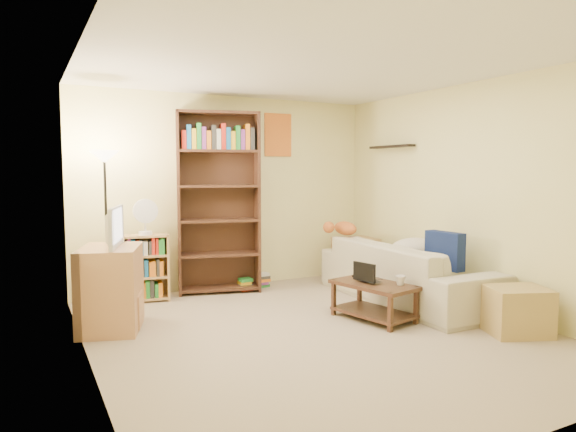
{
  "coord_description": "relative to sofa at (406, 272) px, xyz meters",
  "views": [
    {
      "loc": [
        -2.44,
        -4.1,
        1.53
      ],
      "look_at": [
        0.09,
        0.73,
        1.05
      ],
      "focal_mm": 32.0,
      "sensor_mm": 36.0,
      "label": 1
    }
  ],
  "objects": [
    {
      "name": "laptop_screen",
      "position": [
        -0.89,
        -0.41,
        0.15
      ],
      "size": [
        0.07,
        0.28,
        0.19
      ],
      "primitive_type": "cube",
      "rotation": [
        0.0,
        0.0,
        0.22
      ],
      "color": "white",
      "rests_on": "laptop"
    },
    {
      "name": "cream_blanket",
      "position": [
        0.17,
        0.05,
        0.25
      ],
      "size": [
        0.64,
        0.46,
        0.27
      ],
      "primitive_type": "ellipsoid",
      "color": "silver",
      "rests_on": "sofa"
    },
    {
      "name": "tabby_cat",
      "position": [
        -0.28,
        0.92,
        0.44
      ],
      "size": [
        0.54,
        0.21,
        0.19
      ],
      "color": "#CD662B",
      "rests_on": "sofa"
    },
    {
      "name": "tall_bookshelf",
      "position": [
        -1.79,
        1.43,
        0.85
      ],
      "size": [
        1.07,
        0.58,
        2.26
      ],
      "rotation": [
        0.0,
        0.0,
        -0.25
      ],
      "color": "#492A1C",
      "rests_on": "ground"
    },
    {
      "name": "room",
      "position": [
        -1.55,
        -0.54,
        1.28
      ],
      "size": [
        4.5,
        4.54,
        2.52
      ],
      "color": "tan",
      "rests_on": "ground"
    },
    {
      "name": "short_bookshelf",
      "position": [
        -2.76,
        1.41,
        0.05
      ],
      "size": [
        0.64,
        0.34,
        0.79
      ],
      "rotation": [
        0.0,
        0.0,
        -0.15
      ],
      "color": "tan",
      "rests_on": "ground"
    },
    {
      "name": "television",
      "position": [
        -3.25,
        0.47,
        0.65
      ],
      "size": [
        0.72,
        0.49,
        0.39
      ],
      "primitive_type": "imported",
      "rotation": [
        0.0,
        0.0,
        1.25
      ],
      "color": "black",
      "rests_on": "tv_stand"
    },
    {
      "name": "coffee_table",
      "position": [
        -0.8,
        -0.45,
        -0.11
      ],
      "size": [
        0.65,
        0.94,
        0.38
      ],
      "rotation": [
        0.0,
        0.0,
        0.22
      ],
      "color": "#47291B",
      "rests_on": "ground"
    },
    {
      "name": "tv_stand",
      "position": [
        -3.25,
        0.47,
        0.05
      ],
      "size": [
        0.74,
        0.88,
        0.8
      ],
      "primitive_type": "cube",
      "rotation": [
        0.0,
        0.0,
        -0.32
      ],
      "color": "tan",
      "rests_on": "ground"
    },
    {
      "name": "tv_remote",
      "position": [
        -0.77,
        -0.15,
        0.04
      ],
      "size": [
        0.12,
        0.16,
        0.02
      ],
      "primitive_type": "cube",
      "rotation": [
        0.0,
        0.0,
        0.52
      ],
      "color": "black",
      "rests_on": "coffee_table"
    },
    {
      "name": "navy_pillow",
      "position": [
        0.1,
        -0.52,
        0.32
      ],
      "size": [
        0.17,
        0.46,
        0.41
      ],
      "primitive_type": "cube",
      "rotation": [
        0.0,
        0.0,
        1.64
      ],
      "color": "navy",
      "rests_on": "sofa"
    },
    {
      "name": "sofa",
      "position": [
        0.0,
        0.0,
        0.0
      ],
      "size": [
        2.43,
        1.06,
        0.69
      ],
      "primitive_type": "imported",
      "rotation": [
        0.0,
        0.0,
        1.54
      ],
      "color": "beige",
      "rests_on": "ground"
    },
    {
      "name": "book_stacks",
      "position": [
        -1.32,
        1.4,
        -0.26
      ],
      "size": [
        0.46,
        0.21,
        0.19
      ],
      "color": "red",
      "rests_on": "ground"
    },
    {
      "name": "desk_fan",
      "position": [
        -2.71,
        1.37,
        0.67
      ],
      "size": [
        0.28,
        0.16,
        0.42
      ],
      "color": "white",
      "rests_on": "short_bookshelf"
    },
    {
      "name": "mug",
      "position": [
        -0.63,
        -0.66,
        0.08
      ],
      "size": [
        0.19,
        0.19,
        0.1
      ],
      "primitive_type": "imported",
      "rotation": [
        0.0,
        0.0,
        0.43
      ],
      "color": "white",
      "rests_on": "coffee_table"
    },
    {
      "name": "end_cabinet",
      "position": [
        0.1,
        -1.46,
        -0.13
      ],
      "size": [
        0.66,
        0.61,
        0.44
      ],
      "primitive_type": "cube",
      "rotation": [
        0.0,
        0.0,
        -0.39
      ],
      "color": "tan",
      "rests_on": "ground"
    },
    {
      "name": "laptop",
      "position": [
        -0.77,
        -0.38,
        0.05
      ],
      "size": [
        0.39,
        0.29,
        0.03
      ],
      "primitive_type": "imported",
      "rotation": [
        0.0,
        0.0,
        1.47
      ],
      "color": "black",
      "rests_on": "coffee_table"
    },
    {
      "name": "side_table",
      "position": [
        0.17,
        1.26,
        -0.05
      ],
      "size": [
        0.55,
        0.55,
        0.59
      ],
      "primitive_type": "cube",
      "rotation": [
        0.0,
        0.0,
        -0.07
      ],
      "color": "tan",
      "rests_on": "ground"
    },
    {
      "name": "floor_lamp",
      "position": [
        -3.19,
        1.07,
        1.04
      ],
      "size": [
        0.29,
        0.29,
        1.74
      ],
      "color": "black",
      "rests_on": "ground"
    }
  ]
}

